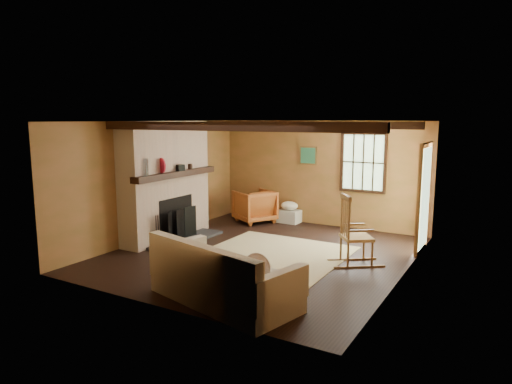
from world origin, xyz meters
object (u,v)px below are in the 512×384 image
Objects in this scene: fireplace at (167,185)px; rocking_chair at (354,235)px; laundry_basket at (289,216)px; armchair at (255,206)px; sofa at (221,280)px.

rocking_chair is at bearing 3.92° from fireplace.
armchair is (-0.74, -0.37, 0.24)m from laundry_basket.
laundry_basket is at bearing 146.20° from armchair.
sofa is at bearing -74.65° from laundry_basket.
fireplace is at bearing -121.11° from laundry_basket.
sofa is (2.85, -2.22, -0.80)m from fireplace.
fireplace is 3.92m from rocking_chair.
laundry_basket is at bearing 9.35° from rocking_chair.
rocking_chair is 3.62m from armchair.
rocking_chair is (3.86, 0.26, -0.59)m from fireplace.
fireplace is 1.98× the size of rocking_chair.
laundry_basket is (-2.32, 2.29, -0.36)m from rocking_chair.
armchair is at bearing 69.89° from fireplace.
armchair is at bearing -153.58° from laundry_basket.
fireplace is 1.04× the size of sofa.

